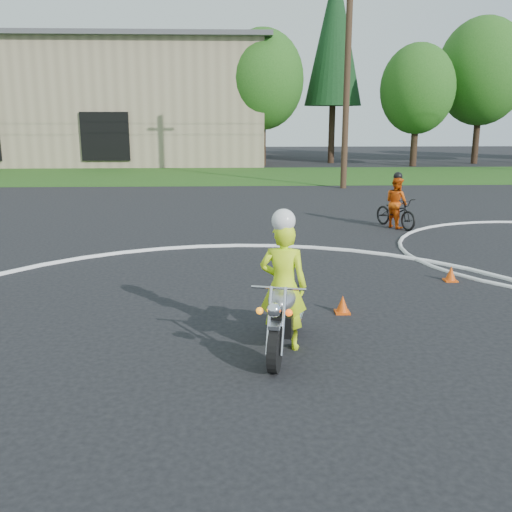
{
  "coord_description": "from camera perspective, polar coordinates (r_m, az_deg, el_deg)",
  "views": [
    {
      "loc": [
        -0.11,
        -4.9,
        3.12
      ],
      "look_at": [
        0.25,
        3.44,
        1.1
      ],
      "focal_mm": 40.0,
      "sensor_mm": 36.0,
      "label": 1
    }
  ],
  "objects": [
    {
      "name": "grass_strip",
      "position": [
        32.05,
        -2.27,
        8.05
      ],
      "size": [
        120.0,
        10.0,
        0.02
      ],
      "primitive_type": "cube",
      "color": "#1E4714",
      "rests_on": "ground"
    },
    {
      "name": "ground",
      "position": [
        5.81,
        -1.03,
        -18.9
      ],
      "size": [
        120.0,
        120.0,
        0.0
      ],
      "primitive_type": "plane",
      "color": "black",
      "rests_on": "ground"
    },
    {
      "name": "rider_second_grp",
      "position": [
        17.12,
        13.83,
        4.67
      ],
      "size": [
        1.22,
        1.78,
        1.62
      ],
      "rotation": [
        0.0,
        0.0,
        0.42
      ],
      "color": "black",
      "rests_on": "ground"
    },
    {
      "name": "utility_poles",
      "position": [
        26.48,
        9.13,
        17.96
      ],
      "size": [
        41.6,
        1.12,
        10.0
      ],
      "color": "#473321",
      "rests_on": "ground"
    },
    {
      "name": "rider_primary_grp",
      "position": [
        7.78,
        2.74,
        -2.63
      ],
      "size": [
        0.73,
        0.57,
        1.97
      ],
      "rotation": [
        0.0,
        0.0,
        -0.24
      ],
      "color": "#D3FB1A",
      "rests_on": "ground"
    },
    {
      "name": "treeline",
      "position": [
        42.36,
        19.07,
        17.65
      ],
      "size": [
        38.2,
        8.1,
        14.52
      ],
      "color": "#382619",
      "rests_on": "ground"
    },
    {
      "name": "primary_motorcycle",
      "position": [
        7.78,
        2.76,
        -5.98
      ],
      "size": [
        0.85,
        1.98,
        1.06
      ],
      "rotation": [
        0.0,
        0.0,
        -0.24
      ],
      "color": "black",
      "rests_on": "ground"
    },
    {
      "name": "course_markings",
      "position": [
        10.02,
        10.86,
        -4.73
      ],
      "size": [
        19.05,
        19.05,
        0.12
      ],
      "color": "silver",
      "rests_on": "ground"
    }
  ]
}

